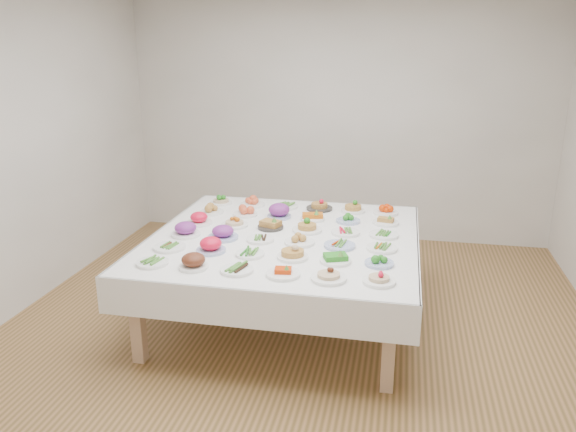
% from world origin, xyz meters
% --- Properties ---
extents(room_envelope, '(5.02, 5.02, 2.81)m').
position_xyz_m(room_envelope, '(0.00, 0.00, 1.83)').
color(room_envelope, '#9D6E41').
rests_on(room_envelope, ground).
extents(display_table, '(2.22, 2.22, 0.75)m').
position_xyz_m(display_table, '(-0.16, 0.22, 0.68)').
color(display_table, white).
rests_on(display_table, ground).
extents(dish_0, '(0.23, 0.23, 0.05)m').
position_xyz_m(dish_0, '(-0.98, -0.59, 0.77)').
color(dish_0, white).
rests_on(dish_0, display_table).
extents(dish_1, '(0.22, 0.22, 0.12)m').
position_xyz_m(dish_1, '(-0.66, -0.60, 0.81)').
color(dish_1, white).
rests_on(dish_1, display_table).
extents(dish_2, '(0.24, 0.23, 0.06)m').
position_xyz_m(dish_2, '(-0.34, -0.60, 0.78)').
color(dish_2, white).
rests_on(dish_2, display_table).
extents(dish_3, '(0.24, 0.24, 0.09)m').
position_xyz_m(dish_3, '(0.00, -0.60, 0.78)').
color(dish_3, white).
rests_on(dish_3, display_table).
extents(dish_4, '(0.24, 0.24, 0.12)m').
position_xyz_m(dish_4, '(0.32, -0.61, 0.81)').
color(dish_4, white).
rests_on(dish_4, display_table).
extents(dish_5, '(0.22, 0.22, 0.11)m').
position_xyz_m(dish_5, '(0.66, -0.59, 0.80)').
color(dish_5, white).
rests_on(dish_5, display_table).
extents(dish_6, '(0.25, 0.25, 0.05)m').
position_xyz_m(dish_6, '(-0.99, -0.26, 0.77)').
color(dish_6, white).
rests_on(dish_6, display_table).
extents(dish_7, '(0.24, 0.24, 0.13)m').
position_xyz_m(dish_7, '(-0.65, -0.27, 0.81)').
color(dish_7, '#4C66B2').
rests_on(dish_7, display_table).
extents(dish_8, '(0.22, 0.22, 0.05)m').
position_xyz_m(dish_8, '(-0.33, -0.28, 0.77)').
color(dish_8, white).
rests_on(dish_8, display_table).
extents(dish_9, '(0.23, 0.23, 0.14)m').
position_xyz_m(dish_9, '(0.00, -0.27, 0.81)').
color(dish_9, white).
rests_on(dish_9, display_table).
extents(dish_10, '(0.23, 0.23, 0.11)m').
position_xyz_m(dish_10, '(0.33, -0.28, 0.80)').
color(dish_10, white).
rests_on(dish_10, display_table).
extents(dish_11, '(0.21, 0.21, 0.09)m').
position_xyz_m(dish_11, '(0.65, -0.27, 0.79)').
color(dish_11, '#4C66B2').
rests_on(dish_11, display_table).
extents(dish_12, '(0.24, 0.24, 0.14)m').
position_xyz_m(dish_12, '(-0.98, 0.06, 0.81)').
color(dish_12, white).
rests_on(dish_12, display_table).
extents(dish_13, '(0.25, 0.25, 0.14)m').
position_xyz_m(dish_13, '(-0.65, 0.05, 0.82)').
color(dish_13, '#4C66B2').
rests_on(dish_13, display_table).
extents(dish_14, '(0.22, 0.22, 0.05)m').
position_xyz_m(dish_14, '(-0.33, 0.06, 0.77)').
color(dish_14, white).
rests_on(dish_14, display_table).
extents(dish_15, '(0.24, 0.24, 0.10)m').
position_xyz_m(dish_15, '(-0.01, 0.06, 0.79)').
color(dish_15, white).
rests_on(dish_15, display_table).
extents(dish_16, '(0.25, 0.25, 0.05)m').
position_xyz_m(dish_16, '(0.32, 0.05, 0.77)').
color(dish_16, '#4C66B2').
rests_on(dish_16, display_table).
extents(dish_17, '(0.24, 0.24, 0.06)m').
position_xyz_m(dish_17, '(0.65, 0.05, 0.77)').
color(dish_17, white).
rests_on(dish_17, display_table).
extents(dish_18, '(0.23, 0.23, 0.13)m').
position_xyz_m(dish_18, '(-0.98, 0.38, 0.81)').
color(dish_18, white).
rests_on(dish_18, display_table).
extents(dish_19, '(0.23, 0.23, 0.12)m').
position_xyz_m(dish_19, '(-0.65, 0.38, 0.81)').
color(dish_19, white).
rests_on(dish_19, display_table).
extents(dish_20, '(0.22, 0.22, 0.11)m').
position_xyz_m(dish_20, '(-0.32, 0.38, 0.80)').
color(dish_20, '#2D2A28').
rests_on(dish_20, display_table).
extents(dish_21, '(0.25, 0.25, 0.14)m').
position_xyz_m(dish_21, '(0.00, 0.37, 0.82)').
color(dish_21, white).
rests_on(dish_21, display_table).
extents(dish_22, '(0.24, 0.24, 0.05)m').
position_xyz_m(dish_22, '(0.33, 0.38, 0.77)').
color(dish_22, white).
rests_on(dish_22, display_table).
extents(dish_23, '(0.24, 0.24, 0.05)m').
position_xyz_m(dish_23, '(0.65, 0.38, 0.77)').
color(dish_23, white).
rests_on(dish_23, display_table).
extents(dish_24, '(0.22, 0.22, 0.11)m').
position_xyz_m(dish_24, '(-0.98, 0.71, 0.80)').
color(dish_24, white).
rests_on(dish_24, display_table).
extents(dish_25, '(0.22, 0.22, 0.10)m').
position_xyz_m(dish_25, '(-0.65, 0.71, 0.80)').
color(dish_25, white).
rests_on(dish_25, display_table).
extents(dish_26, '(0.22, 0.22, 0.14)m').
position_xyz_m(dish_26, '(-0.32, 0.71, 0.82)').
color(dish_26, '#4C66B2').
rests_on(dish_26, display_table).
extents(dish_27, '(0.22, 0.22, 0.11)m').
position_xyz_m(dish_27, '(-0.00, 0.70, 0.80)').
color(dish_27, white).
rests_on(dish_27, display_table).
extents(dish_28, '(0.21, 0.21, 0.09)m').
position_xyz_m(dish_28, '(0.32, 0.70, 0.79)').
color(dish_28, '#4C66B2').
rests_on(dish_28, display_table).
extents(dish_29, '(0.23, 0.23, 0.10)m').
position_xyz_m(dish_29, '(0.66, 0.71, 0.79)').
color(dish_29, white).
rests_on(dish_29, display_table).
extents(dish_30, '(0.22, 0.22, 0.13)m').
position_xyz_m(dish_30, '(-0.99, 1.03, 0.81)').
color(dish_30, white).
rests_on(dish_30, display_table).
extents(dish_31, '(0.24, 0.24, 0.11)m').
position_xyz_m(dish_31, '(-0.66, 1.04, 0.80)').
color(dish_31, white).
rests_on(dish_31, display_table).
extents(dish_32, '(0.28, 0.25, 0.06)m').
position_xyz_m(dish_32, '(-0.34, 1.03, 0.78)').
color(dish_32, white).
rests_on(dish_32, display_table).
extents(dish_33, '(0.27, 0.26, 0.16)m').
position_xyz_m(dish_33, '(0.01, 1.04, 0.83)').
color(dish_33, '#2D2A28').
rests_on(dish_33, display_table).
extents(dish_34, '(0.22, 0.22, 0.14)m').
position_xyz_m(dish_34, '(0.34, 1.03, 0.81)').
color(dish_34, white).
rests_on(dish_34, display_table).
extents(dish_35, '(0.23, 0.23, 0.10)m').
position_xyz_m(dish_35, '(0.64, 1.03, 0.79)').
color(dish_35, white).
rests_on(dish_35, display_table).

